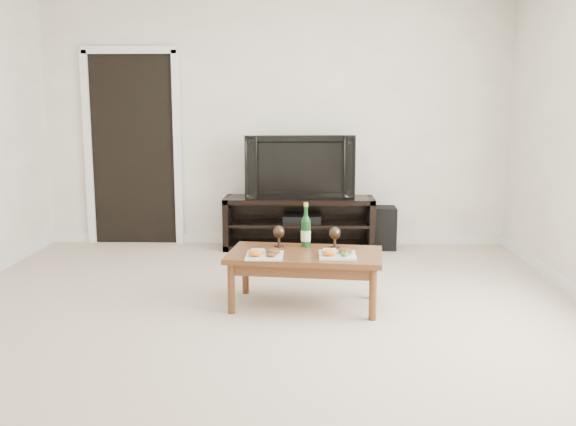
% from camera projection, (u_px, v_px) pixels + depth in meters
% --- Properties ---
extents(floor, '(5.50, 5.50, 0.00)m').
position_uv_depth(floor, '(256.00, 329.00, 4.42)').
color(floor, beige).
rests_on(floor, ground).
extents(back_wall, '(5.00, 0.04, 2.60)m').
position_uv_depth(back_wall, '(275.00, 125.00, 6.93)').
color(back_wall, white).
rests_on(back_wall, ground).
extents(doorway, '(0.90, 0.02, 2.05)m').
position_uv_depth(doorway, '(133.00, 150.00, 6.98)').
color(doorway, black).
rests_on(doorway, ground).
extents(media_console, '(1.58, 0.45, 0.55)m').
position_uv_depth(media_console, '(299.00, 223.00, 6.82)').
color(media_console, black).
rests_on(media_console, ground).
extents(television, '(1.15, 0.27, 0.66)m').
position_uv_depth(television, '(299.00, 166.00, 6.72)').
color(television, black).
rests_on(television, media_console).
extents(av_receiver, '(0.40, 0.30, 0.08)m').
position_uv_depth(av_receiver, '(302.00, 218.00, 6.80)').
color(av_receiver, black).
rests_on(av_receiver, media_console).
extents(subwoofer, '(0.30, 0.30, 0.45)m').
position_uv_depth(subwoofer, '(381.00, 228.00, 6.82)').
color(subwoofer, black).
rests_on(subwoofer, ground).
extents(coffee_table, '(1.22, 0.75, 0.42)m').
position_uv_depth(coffee_table, '(305.00, 279.00, 4.89)').
color(coffee_table, brown).
rests_on(coffee_table, ground).
extents(plate_left, '(0.27, 0.27, 0.07)m').
position_uv_depth(plate_left, '(265.00, 252.00, 4.71)').
color(plate_left, white).
rests_on(plate_left, coffee_table).
extents(plate_right, '(0.27, 0.27, 0.07)m').
position_uv_depth(plate_right, '(337.00, 252.00, 4.73)').
color(plate_right, white).
rests_on(plate_right, coffee_table).
extents(wine_bottle, '(0.07, 0.07, 0.35)m').
position_uv_depth(wine_bottle, '(306.00, 225.00, 5.02)').
color(wine_bottle, '#103A15').
rests_on(wine_bottle, coffee_table).
extents(goblet_left, '(0.09, 0.09, 0.17)m').
position_uv_depth(goblet_left, '(279.00, 236.00, 5.03)').
color(goblet_left, '#34261C').
rests_on(goblet_left, coffee_table).
extents(goblet_right, '(0.09, 0.09, 0.17)m').
position_uv_depth(goblet_right, '(335.00, 237.00, 4.99)').
color(goblet_right, '#34261C').
rests_on(goblet_right, coffee_table).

